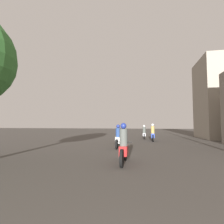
{
  "coord_description": "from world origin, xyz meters",
  "views": [
    {
      "loc": [
        -0.26,
        0.18,
        1.57
      ],
      "look_at": [
        -3.55,
        17.88,
        2.81
      ],
      "focal_mm": 28.0,
      "sensor_mm": 36.0,
      "label": 1
    }
  ],
  "objects_px": {
    "motorcycle_white": "(118,138)",
    "motorcycle_yellow": "(118,136)",
    "building_right_far": "(221,98)",
    "motorcycle_silver": "(144,133)",
    "motorcycle_red": "(124,147)",
    "motorcycle_blue": "(153,134)"
  },
  "relations": [
    {
      "from": "motorcycle_red",
      "to": "motorcycle_white",
      "type": "distance_m",
      "value": 4.63
    },
    {
      "from": "motorcycle_white",
      "to": "motorcycle_yellow",
      "type": "xyz_separation_m",
      "value": [
        -0.41,
        2.71,
        -0.01
      ]
    },
    {
      "from": "motorcycle_red",
      "to": "motorcycle_blue",
      "type": "xyz_separation_m",
      "value": [
        1.56,
        9.52,
        -0.01
      ]
    },
    {
      "from": "motorcycle_red",
      "to": "motorcycle_blue",
      "type": "distance_m",
      "value": 9.65
    },
    {
      "from": "motorcycle_yellow",
      "to": "motorcycle_silver",
      "type": "bearing_deg",
      "value": 60.05
    },
    {
      "from": "motorcycle_blue",
      "to": "building_right_far",
      "type": "bearing_deg",
      "value": 25.89
    },
    {
      "from": "motorcycle_red",
      "to": "motorcycle_white",
      "type": "height_order",
      "value": "motorcycle_red"
    },
    {
      "from": "motorcycle_blue",
      "to": "motorcycle_yellow",
      "type": "bearing_deg",
      "value": -145.46
    },
    {
      "from": "motorcycle_yellow",
      "to": "motorcycle_blue",
      "type": "distance_m",
      "value": 3.65
    },
    {
      "from": "motorcycle_yellow",
      "to": "motorcycle_silver",
      "type": "xyz_separation_m",
      "value": [
        2.1,
        4.72,
        -0.03
      ]
    },
    {
      "from": "motorcycle_white",
      "to": "motorcycle_silver",
      "type": "bearing_deg",
      "value": 85.87
    },
    {
      "from": "motorcycle_red",
      "to": "motorcycle_silver",
      "type": "distance_m",
      "value": 12.0
    },
    {
      "from": "motorcycle_yellow",
      "to": "motorcycle_red",
      "type": "bearing_deg",
      "value": -85.76
    },
    {
      "from": "motorcycle_red",
      "to": "motorcycle_yellow",
      "type": "distance_m",
      "value": 7.38
    },
    {
      "from": "motorcycle_blue",
      "to": "motorcycle_silver",
      "type": "distance_m",
      "value": 2.57
    },
    {
      "from": "motorcycle_red",
      "to": "motorcycle_yellow",
      "type": "xyz_separation_m",
      "value": [
        -1.31,
        7.26,
        -0.03
      ]
    },
    {
      "from": "motorcycle_yellow",
      "to": "building_right_far",
      "type": "relative_size",
      "value": 0.23
    },
    {
      "from": "motorcycle_blue",
      "to": "building_right_far",
      "type": "relative_size",
      "value": 0.23
    },
    {
      "from": "motorcycle_white",
      "to": "motorcycle_yellow",
      "type": "bearing_deg",
      "value": 107.28
    },
    {
      "from": "motorcycle_blue",
      "to": "motorcycle_red",
      "type": "bearing_deg",
      "value": -103.02
    },
    {
      "from": "motorcycle_silver",
      "to": "building_right_far",
      "type": "bearing_deg",
      "value": 17.3
    },
    {
      "from": "building_right_far",
      "to": "motorcycle_yellow",
      "type": "bearing_deg",
      "value": -147.86
    }
  ]
}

